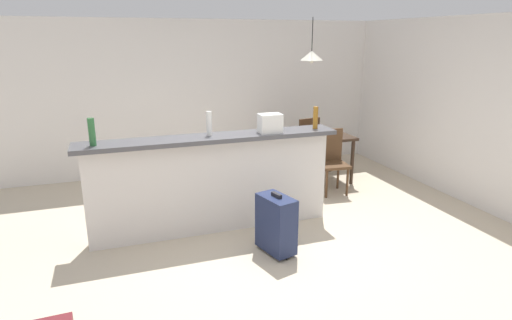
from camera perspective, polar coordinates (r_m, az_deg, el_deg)
ground_plane at (r=4.86m, az=1.92°, el=-11.33°), size 13.00×13.00×0.05m
wall_back at (r=7.30m, az=-6.72°, el=8.45°), size 6.60×0.10×2.50m
wall_right at (r=6.39m, az=27.54°, el=5.65°), size 0.10×6.00×2.50m
partition_half_wall at (r=4.97m, az=-5.78°, el=-3.52°), size 2.80×0.20×1.10m
bar_countertop at (r=4.81m, az=-5.97°, el=2.93°), size 2.96×0.40×0.05m
bottle_green at (r=4.63m, az=-21.16°, el=3.53°), size 0.07×0.07×0.29m
bottle_white at (r=4.81m, az=-6.30°, el=4.89°), size 0.06×0.06×0.27m
bottle_amber at (r=5.20m, az=7.98°, el=5.64°), size 0.06×0.06×0.27m
grocery_bag at (r=4.93m, az=1.90°, el=4.93°), size 0.26×0.18×0.22m
dining_table at (r=6.73m, az=7.85°, el=2.51°), size 1.10×0.80×0.74m
dining_chair_near_partition at (r=6.31m, az=10.06°, el=0.28°), size 0.44×0.44×0.93m
dining_chair_far_side at (r=7.25m, az=6.62°, el=2.49°), size 0.47×0.47×0.93m
pendant_lamp at (r=6.59m, az=7.47°, el=13.71°), size 0.34×0.34×0.67m
suitcase_upright_navy at (r=4.52m, az=2.71°, el=-8.52°), size 0.35×0.49×0.67m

